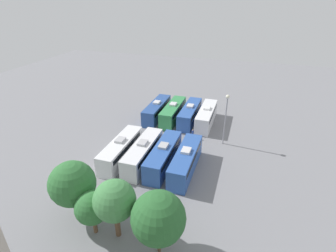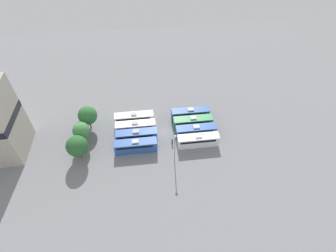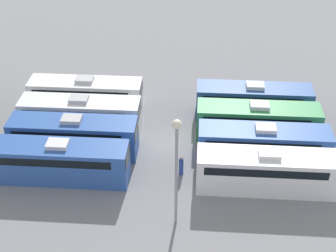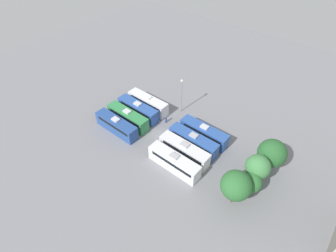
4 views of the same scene
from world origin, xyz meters
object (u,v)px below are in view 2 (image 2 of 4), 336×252
bus_2 (193,122)px  worker_person (172,141)px  bus_1 (196,131)px  tree_3 (88,115)px  tree_1 (81,131)px  bus_0 (198,140)px  light_pole (175,144)px  bus_5 (136,136)px  tree_0 (77,146)px  bus_6 (135,127)px  bus_3 (190,114)px  bus_7 (134,118)px  tree_2 (82,127)px  bus_4 (136,146)px

bus_2 → worker_person: bearing=130.8°
bus_1 → tree_3: tree_3 is taller
bus_1 → tree_1: bearing=88.6°
bus_0 → light_pole: size_ratio=1.21×
bus_1 → bus_5: 15.47m
worker_person → tree_0: bearing=94.7°
bus_0 → bus_1: 3.25m
bus_0 → bus_2: bearing=0.9°
bus_1 → tree_0: size_ratio=1.51×
bus_5 → bus_6: bearing=2.4°
tree_1 → bus_0: bearing=-97.9°
bus_0 → tree_3: bearing=71.1°
bus_2 → bus_5: same height
bus_3 → bus_2: bearing=-178.3°
bus_2 → bus_6: (-0.04, 15.44, 0.00)m
bus_7 → light_pole: (-14.02, -9.25, 4.07)m
worker_person → bus_3: bearing=-35.2°
tree_2 → bus_6: bearing=-89.3°
bus_0 → bus_4: 15.66m
bus_2 → bus_7: same height
bus_1 → light_pole: size_ratio=1.21×
tree_1 → tree_3: bearing=-10.3°
bus_4 → tree_2: tree_2 is taller
bus_5 → worker_person: bearing=-104.2°
bus_3 → tree_2: (-3.55, 28.77, 1.66)m
tree_1 → tree_0: bearing=173.5°
bus_0 → bus_7: size_ratio=1.00×
bus_5 → tree_2: size_ratio=2.05×
bus_4 → worker_person: (1.08, -9.25, -0.88)m
bus_5 → bus_6: 3.12m
bus_7 → tree_0: size_ratio=1.51×
bus_6 → bus_1: bearing=-102.0°
bus_3 → bus_6: same height
bus_0 → bus_3: bearing=1.2°
tree_0 → bus_6: bearing=-61.8°
bus_1 → bus_0: bearing=178.9°
bus_4 → bus_6: 6.49m
tree_2 → bus_7: bearing=-74.8°
tree_3 → bus_5: bearing=-116.2°
bus_4 → bus_5: bearing=-4.2°
bus_6 → tree_1: size_ratio=1.55×
bus_2 → tree_2: 28.91m
bus_6 → worker_person: size_ratio=5.97×
tree_0 → tree_2: size_ratio=1.36×
bus_6 → light_pole: light_pole is taller
bus_6 → tree_0: tree_0 is taller
bus_2 → tree_2: (-0.20, 28.87, 1.66)m
bus_5 → bus_7: same height
bus_7 → tree_0: 17.30m
worker_person → tree_2: (5.25, 22.56, 2.54)m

